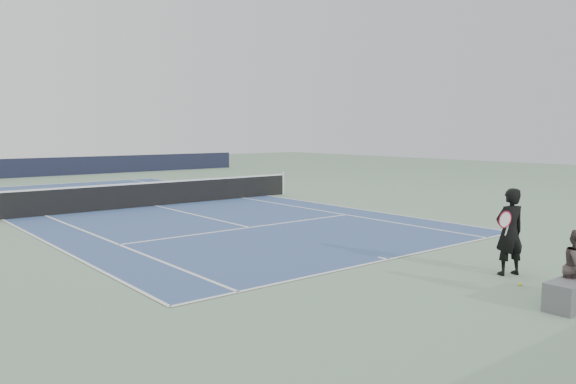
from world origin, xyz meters
TOP-DOWN VIEW (x-y plane):
  - ground at (0.00, 0.00)m, footprint 80.00×80.00m
  - court_surface at (0.00, 0.00)m, footprint 10.97×23.77m
  - tennis_net at (0.00, 0.00)m, footprint 12.90×0.10m
  - windscreen_far at (0.00, 17.88)m, footprint 30.00×0.25m
  - tennis_player at (0.89, -14.30)m, footprint 0.85×0.69m
  - tennis_ball at (0.30, -14.89)m, footprint 0.07×0.07m

SIDE VIEW (x-z plane):
  - ground at x=0.00m, z-range 0.00..0.00m
  - court_surface at x=0.00m, z-range 0.00..0.01m
  - tennis_ball at x=0.30m, z-range 0.00..0.07m
  - tennis_net at x=0.00m, z-range -0.03..1.04m
  - windscreen_far at x=0.00m, z-range 0.00..1.20m
  - tennis_player at x=0.89m, z-range 0.00..1.79m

